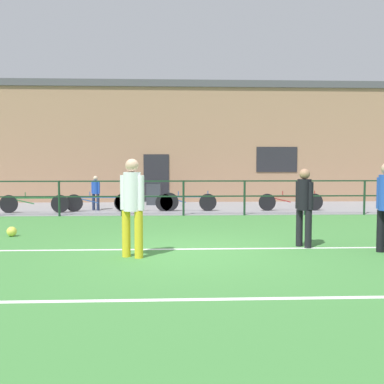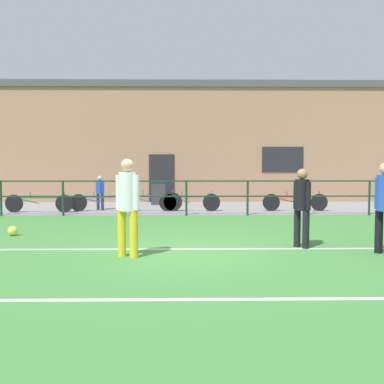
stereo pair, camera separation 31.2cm
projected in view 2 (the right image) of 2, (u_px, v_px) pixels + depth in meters
ground at (187, 252)px, 8.63m from camera, size 60.00×44.00×0.04m
field_line_touchline at (187, 249)px, 8.87m from camera, size 36.00×0.11×0.00m
field_line_hash at (189, 299)px, 5.57m from camera, size 36.00×0.11×0.00m
pavement_strip at (186, 208)px, 17.11m from camera, size 48.00×5.00×0.02m
perimeter_fence at (186, 193)px, 14.57m from camera, size 36.07×0.07×1.15m
clubhouse_facade at (186, 143)px, 20.63m from camera, size 28.00×2.56×5.30m
player_goalkeeper at (302, 203)px, 8.97m from camera, size 0.28×0.39×1.59m
player_winger at (128, 202)px, 8.06m from camera, size 0.45×0.31×1.78m
soccer_ball_match at (13, 231)px, 10.52m from camera, size 0.23×0.23×0.23m
spectator_child at (100, 191)px, 16.20m from camera, size 0.32×0.22×1.24m
bicycle_parked_0 at (39, 203)px, 15.38m from camera, size 2.33×0.04×0.71m
bicycle_parked_1 at (189, 202)px, 15.79m from camera, size 2.16×0.04×0.72m
bicycle_parked_2 at (150, 202)px, 15.77m from camera, size 2.23×0.04×0.75m
bicycle_parked_3 at (295, 202)px, 15.85m from camera, size 2.31×0.04×0.71m
bicycle_parked_4 at (102, 202)px, 15.74m from camera, size 2.29×0.04×0.71m
trash_bin_0 at (158, 192)px, 18.30m from camera, size 0.60×0.51×0.99m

